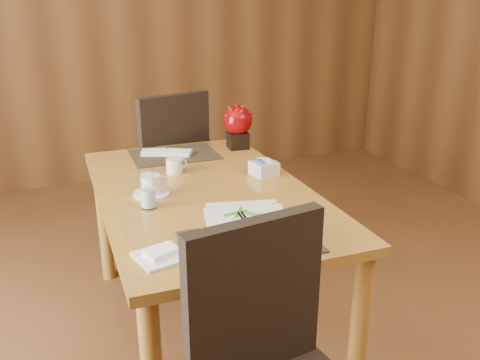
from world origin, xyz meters
name	(u,v)px	position (x,y,z in m)	size (l,w,h in m)	color
back_wall	(117,16)	(0.00, 3.00, 1.40)	(5.00, 0.02, 2.80)	brown
dining_table	(204,209)	(0.00, 0.60, 0.65)	(0.90, 1.50, 0.75)	#A5752D
placemat_near	(249,242)	(0.00, 0.05, 0.75)	(0.45, 0.33, 0.01)	black
placemat_far	(174,155)	(0.00, 1.15, 0.75)	(0.45, 0.33, 0.01)	black
soup_setting	(247,233)	(-0.03, 0.01, 0.81)	(0.35, 0.35, 0.12)	white
coffee_cup	(151,186)	(-0.23, 0.62, 0.79)	(0.16, 0.16, 0.09)	white
water_glass	(148,191)	(-0.27, 0.48, 0.82)	(0.06, 0.06, 0.15)	white
creamer_jug	(174,166)	(-0.07, 0.86, 0.79)	(0.10, 0.10, 0.07)	white
sugar_caddy	(264,168)	(0.33, 0.68, 0.78)	(0.11, 0.11, 0.07)	white
berry_decor	(238,124)	(0.37, 1.16, 0.89)	(0.16, 0.16, 0.24)	black
napkins_far	(168,153)	(-0.03, 1.15, 0.77)	(0.26, 0.09, 0.02)	white
bread_plate	(161,256)	(-0.31, 0.05, 0.76)	(0.15, 0.15, 0.01)	white
far_chair	(166,164)	(0.03, 1.53, 0.58)	(0.60, 0.60, 1.03)	black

